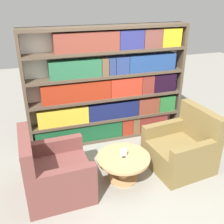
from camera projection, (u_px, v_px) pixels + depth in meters
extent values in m
plane|color=gray|center=(135.00, 183.00, 3.82)|extent=(14.00, 14.00, 0.00)
cube|color=silver|center=(106.00, 84.00, 4.66)|extent=(2.80, 0.05, 2.04)
cube|color=brown|center=(25.00, 95.00, 4.18)|extent=(0.05, 0.30, 2.04)
cube|color=brown|center=(178.00, 79.00, 4.93)|extent=(0.05, 0.30, 2.04)
cube|color=brown|center=(108.00, 136.00, 4.98)|extent=(2.70, 0.30, 0.05)
cube|color=brown|center=(108.00, 118.00, 4.82)|extent=(2.70, 0.30, 0.05)
cube|color=brown|center=(108.00, 97.00, 4.64)|extent=(2.70, 0.30, 0.05)
cube|color=brown|center=(108.00, 75.00, 4.47)|extent=(2.70, 0.30, 0.05)
cube|color=brown|center=(107.00, 51.00, 4.30)|extent=(2.70, 0.30, 0.05)
cube|color=brown|center=(107.00, 27.00, 4.13)|extent=(2.70, 0.30, 0.05)
cube|color=#17512D|center=(80.00, 133.00, 4.73)|extent=(1.56, 0.20, 0.31)
cube|color=maroon|center=(126.00, 126.00, 4.98)|extent=(0.20, 0.20, 0.31)
cube|color=brown|center=(135.00, 124.00, 5.03)|extent=(0.14, 0.20, 0.31)
cube|color=maroon|center=(152.00, 122.00, 5.12)|extent=(0.56, 0.20, 0.31)
cube|color=gold|center=(63.00, 116.00, 4.50)|extent=(0.86, 0.20, 0.29)
cube|color=navy|center=(113.00, 109.00, 4.75)|extent=(0.93, 0.20, 0.29)
cube|color=brown|center=(147.00, 105.00, 4.93)|extent=(0.41, 0.20, 0.29)
cube|color=#297234|center=(165.00, 103.00, 5.04)|extent=(0.32, 0.20, 0.29)
cube|color=#9F2B15|center=(76.00, 91.00, 4.39)|extent=(1.16, 0.20, 0.33)
cube|color=red|center=(125.00, 86.00, 4.63)|extent=(0.57, 0.20, 0.33)
cube|color=maroon|center=(146.00, 84.00, 4.74)|extent=(0.23, 0.20, 0.33)
cube|color=black|center=(163.00, 82.00, 4.83)|extent=(0.43, 0.20, 0.33)
cube|color=#276642|center=(75.00, 69.00, 4.22)|extent=(0.84, 0.20, 0.29)
cube|color=brown|center=(104.00, 66.00, 4.36)|extent=(0.11, 0.20, 0.29)
cube|color=navy|center=(111.00, 66.00, 4.39)|extent=(0.11, 0.20, 0.29)
cube|color=navy|center=(121.00, 65.00, 4.44)|extent=(0.23, 0.20, 0.29)
cube|color=navy|center=(151.00, 62.00, 4.59)|extent=(0.86, 0.20, 0.29)
cube|color=brown|center=(87.00, 42.00, 4.10)|extent=(1.04, 0.20, 0.30)
cube|color=navy|center=(130.00, 39.00, 4.31)|extent=(0.42, 0.20, 0.30)
cube|color=brown|center=(152.00, 38.00, 4.41)|extent=(0.33, 0.20, 0.30)
cube|color=gold|center=(170.00, 37.00, 4.51)|extent=(0.35, 0.20, 0.30)
cube|color=brown|center=(59.00, 179.00, 3.58)|extent=(0.90, 0.90, 0.40)
cube|color=brown|center=(27.00, 156.00, 3.27)|extent=(0.18, 0.87, 0.53)
cube|color=brown|center=(68.00, 177.00, 3.15)|extent=(0.73, 0.15, 0.21)
cube|color=brown|center=(57.00, 145.00, 3.79)|extent=(0.73, 0.15, 0.21)
cube|color=olive|center=(178.00, 155.00, 4.09)|extent=(0.96, 0.96, 0.40)
cube|color=olive|center=(201.00, 125.00, 4.02)|extent=(0.24, 0.87, 0.53)
cube|color=olive|center=(163.00, 129.00, 4.24)|extent=(0.73, 0.20, 0.21)
cube|color=olive|center=(193.00, 152.00, 3.63)|extent=(0.73, 0.20, 0.21)
cylinder|color=tan|center=(123.00, 169.00, 3.82)|extent=(0.14, 0.14, 0.35)
cylinder|color=tan|center=(123.00, 178.00, 3.89)|extent=(0.42, 0.42, 0.03)
cylinder|color=tan|center=(123.00, 158.00, 3.73)|extent=(0.77, 0.77, 0.04)
cube|color=black|center=(123.00, 156.00, 3.72)|extent=(0.05, 0.06, 0.01)
cube|color=silver|center=(123.00, 153.00, 3.70)|extent=(0.09, 0.01, 0.14)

